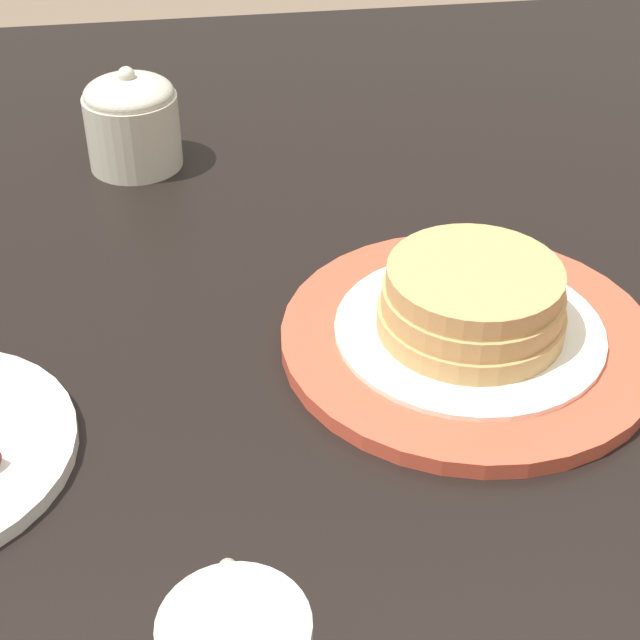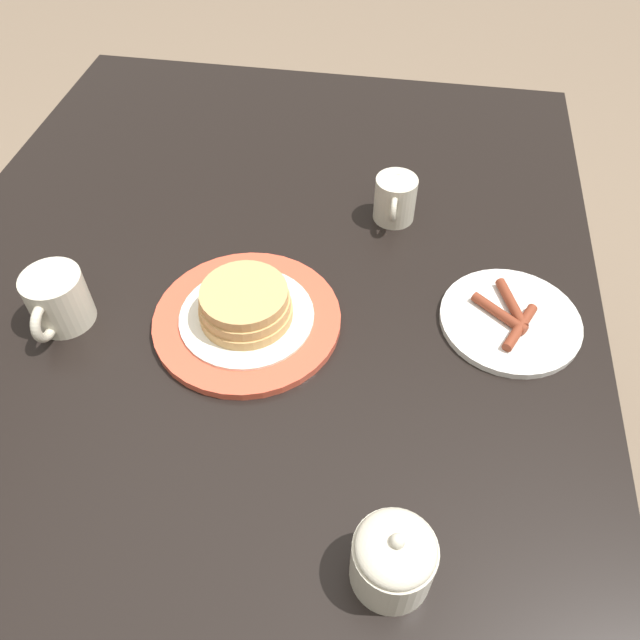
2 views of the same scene
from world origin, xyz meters
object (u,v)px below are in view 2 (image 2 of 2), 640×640
Objects in this scene: side_plate_bacon at (510,320)px; creamer_pitcher at (395,198)px; coffee_mug at (57,300)px; sugar_bowl at (394,558)px; pancake_plate at (246,312)px.

creamer_pitcher is (-0.20, -0.18, 0.03)m from side_plate_bacon.
coffee_mug is 1.17× the size of sugar_bowl.
side_plate_bacon is 0.39m from sugar_bowl.
side_plate_bacon is 0.62m from coffee_mug.
creamer_pitcher is 0.57m from sugar_bowl.
creamer_pitcher is at bearing -138.35° from side_plate_bacon.
pancake_plate is 2.36× the size of coffee_mug.
pancake_plate is at bearing 98.31° from coffee_mug.
pancake_plate is 2.77× the size of sugar_bowl.
creamer_pitcher reaches higher than coffee_mug.
sugar_bowl is at bearing 4.68° from creamer_pitcher.
side_plate_bacon is 2.07× the size of sugar_bowl.
sugar_bowl reaches higher than creamer_pitcher.
coffee_mug reaches higher than side_plate_bacon.
sugar_bowl is (0.31, 0.23, 0.02)m from pancake_plate.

